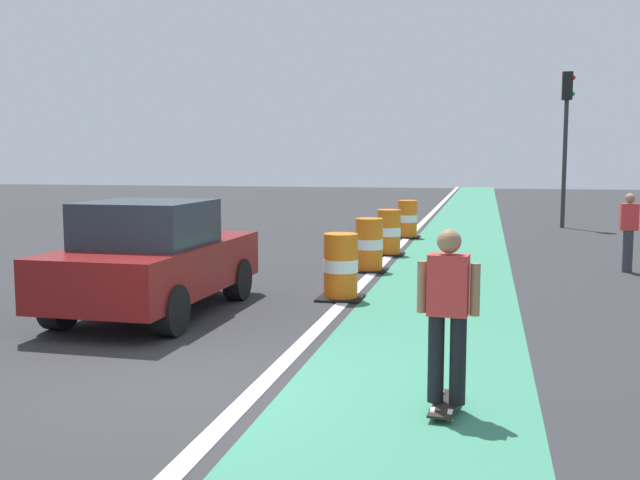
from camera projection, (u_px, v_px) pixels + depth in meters
name	position (u px, v px, depth m)	size (l,w,h in m)	color
ground_plane	(172.00, 386.00, 7.56)	(100.00, 100.00, 0.00)	#2D2D30
bike_lane_strip	(456.00, 250.00, 18.66)	(2.50, 80.00, 0.01)	#387F60
lane_divider_stripe	(397.00, 248.00, 18.99)	(0.20, 80.00, 0.01)	silver
skateboarder_on_lane	(448.00, 314.00, 6.71)	(0.57, 0.82, 1.69)	black
parked_sedan_nearest	(154.00, 259.00, 10.93)	(1.98, 4.13, 1.70)	maroon
traffic_barrel_front	(341.00, 267.00, 12.10)	(0.73, 0.73, 1.09)	orange
traffic_barrel_mid	(369.00, 245.00, 15.11)	(0.73, 0.73, 1.09)	orange
traffic_barrel_back	(389.00, 233.00, 17.63)	(0.73, 0.73, 1.09)	orange
traffic_barrel_far	(407.00, 220.00, 21.39)	(0.73, 0.73, 1.09)	orange
traffic_light_corner	(566.00, 121.00, 24.14)	(0.41, 0.32, 5.10)	#2D2D2D
pedestrian_crossing	(629.00, 230.00, 14.93)	(0.34, 0.20, 1.61)	#33333D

